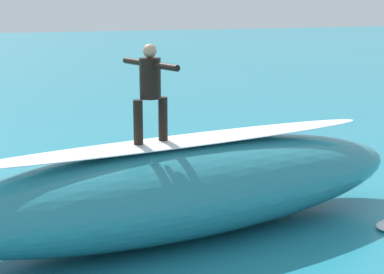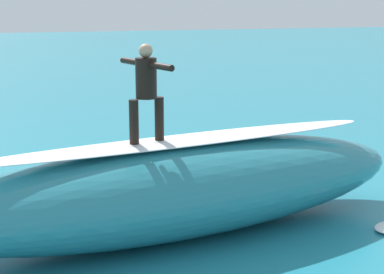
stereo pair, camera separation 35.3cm
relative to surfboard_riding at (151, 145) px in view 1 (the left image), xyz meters
The scene contains 9 objects.
ground_plane 3.46m from the surfboard_riding, 116.12° to the right, with size 120.00×120.00×0.00m, color teal.
wave_crest 1.01m from the surfboard_riding, 169.38° to the right, with size 8.67×2.42×1.53m, color teal.
wave_foam_lip 0.61m from the surfboard_riding, 169.38° to the right, with size 7.37×0.85×0.08m, color white.
surfboard_riding is the anchor object (origin of this frame).
surfer_riding 0.95m from the surfboard_riding, behind, with size 0.59×1.43×1.55m.
surfboard_paddling 4.76m from the surfboard_riding, 125.60° to the right, with size 2.01×0.51×0.07m, color #EAE5C6.
surfer_paddling 4.62m from the surfboard_riding, 124.55° to the right, with size 1.64×0.64×0.30m.
foam_patch_near 2.34m from the surfboard_riding, 149.00° to the right, with size 1.02×1.01×0.12m, color white.
foam_patch_mid 6.54m from the surfboard_riding, 115.59° to the right, with size 0.78×0.76×0.11m, color white.
Camera 1 is at (3.87, 12.16, 3.88)m, focal length 58.78 mm.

